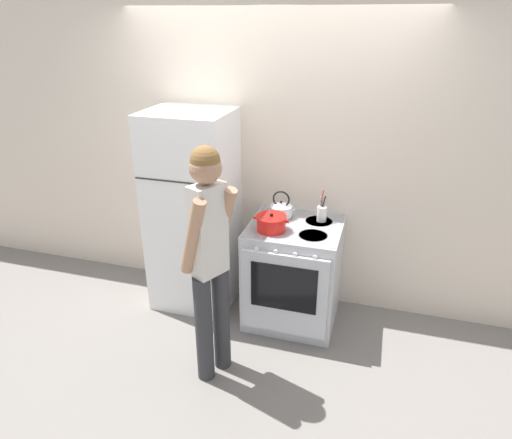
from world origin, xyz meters
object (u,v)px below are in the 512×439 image
Objects in this scene: stove_range at (293,273)px; person at (210,255)px; dutch_oven_pot at (271,223)px; utensil_jar at (322,213)px; refrigerator at (193,212)px; tea_kettle at (281,209)px.

person is at bearing -117.14° from stove_range.
person is at bearing -109.43° from dutch_oven_pot.
person is (-0.24, -0.69, 0.04)m from dutch_oven_pot.
stove_range is 0.56m from utensil_jar.
refrigerator is at bearing 175.99° from stove_range.
utensil_jar is at bearing 43.05° from stove_range.
refrigerator reaches higher than dutch_oven_pot.
utensil_jar is (0.34, 0.01, 0.01)m from tea_kettle.
person is at bearing -59.83° from refrigerator.
tea_kettle is at bearing -178.67° from utensil_jar.
refrigerator reaches higher than person.
refrigerator is at bearing 56.55° from person.
refrigerator is 1.10m from utensil_jar.
dutch_oven_pot is 1.08× the size of utensil_jar.
utensil_jar is (0.18, 0.17, 0.50)m from stove_range.
stove_range is 1.04m from person.
tea_kettle is at bearing 11.53° from person.
dutch_oven_pot is at bearing -92.73° from tea_kettle.
person is (-0.41, -0.80, 0.53)m from stove_range.
person is (-0.26, -0.96, 0.03)m from tea_kettle.
stove_range is at bearing -136.95° from utensil_jar.
person is at bearing -104.85° from tea_kettle.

